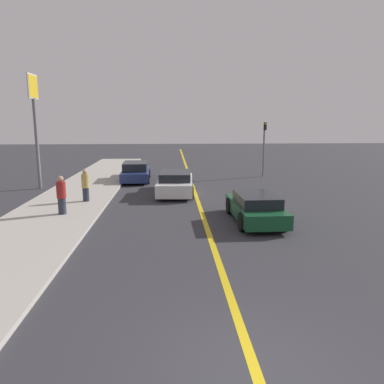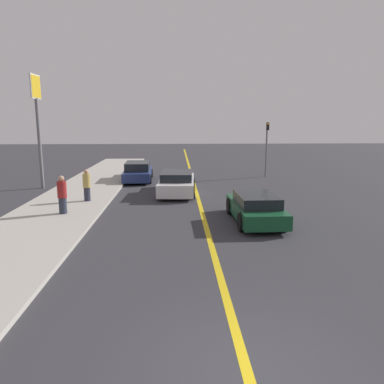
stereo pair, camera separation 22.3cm
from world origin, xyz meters
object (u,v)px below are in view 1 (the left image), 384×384
at_px(car_ahead_center, 175,183).
at_px(pedestrian_far_standing, 85,186).
at_px(car_far_distant, 136,172).
at_px(car_near_right_lane, 255,208).
at_px(roadside_sign, 34,107).
at_px(pedestrian_mid_group, 61,195).
at_px(traffic_light, 264,144).

xyz_separation_m(car_ahead_center, pedestrian_far_standing, (-4.46, -2.31, 0.29)).
height_order(car_far_distant, pedestrian_far_standing, pedestrian_far_standing).
relative_size(car_far_distant, pedestrian_far_standing, 2.89).
bearing_deg(car_near_right_lane, roadside_sign, 142.98).
bearing_deg(pedestrian_far_standing, car_far_distant, 75.64).
xyz_separation_m(car_near_right_lane, car_ahead_center, (-3.18, 6.07, 0.04)).
distance_m(car_near_right_lane, roadside_sign, 14.59).
bearing_deg(car_far_distant, pedestrian_far_standing, -106.25).
xyz_separation_m(car_near_right_lane, car_far_distant, (-5.83, 10.82, 0.03)).
distance_m(pedestrian_mid_group, roadside_sign, 8.58).
distance_m(car_near_right_lane, car_far_distant, 12.29).
distance_m(car_ahead_center, pedestrian_far_standing, 5.03).
bearing_deg(car_ahead_center, traffic_light, 46.18).
bearing_deg(traffic_light, car_near_right_lane, -105.25).
bearing_deg(car_near_right_lane, pedestrian_far_standing, 152.49).
relative_size(car_near_right_lane, car_ahead_center, 0.90).
height_order(car_near_right_lane, pedestrian_far_standing, pedestrian_far_standing).
distance_m(car_near_right_lane, car_ahead_center, 6.85).
xyz_separation_m(car_near_right_lane, pedestrian_mid_group, (-8.08, 1.21, 0.36)).
bearing_deg(roadside_sign, car_near_right_lane, -35.69).
height_order(car_near_right_lane, car_far_distant, car_far_distant).
xyz_separation_m(car_ahead_center, pedestrian_mid_group, (-4.91, -4.85, 0.33)).
bearing_deg(car_far_distant, traffic_light, 6.72).
height_order(car_far_distant, pedestrian_mid_group, pedestrian_mid_group).
bearing_deg(car_ahead_center, car_near_right_lane, -59.52).
xyz_separation_m(car_far_distant, traffic_light, (9.15, 1.38, 1.80)).
relative_size(pedestrian_far_standing, roadside_sign, 0.24).
relative_size(car_far_distant, roadside_sign, 0.68).
distance_m(car_ahead_center, roadside_sign, 9.41).
height_order(car_far_distant, traffic_light, traffic_light).
relative_size(car_ahead_center, roadside_sign, 0.72).
xyz_separation_m(car_near_right_lane, pedestrian_far_standing, (-7.64, 3.75, 0.33)).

